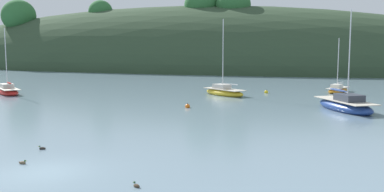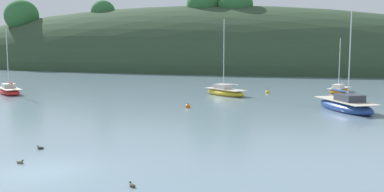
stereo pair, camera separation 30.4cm
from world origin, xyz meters
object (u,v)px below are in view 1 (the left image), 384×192
object	(u,v)px
sailboat_black_sloop	(8,91)
mooring_buoy_outer	(266,92)
duck_lead	(23,163)
sailboat_blue_center	(338,90)
duck_straggler	(42,148)
sailboat_yellow_far	(345,105)
mooring_buoy_inner	(188,106)
sailboat_navy_dinghy	(224,92)
duck_lone_left	(136,186)

from	to	relation	value
sailboat_black_sloop	mooring_buoy_outer	distance (m)	30.03
duck_lead	sailboat_blue_center	bearing A→B (deg)	70.27
sailboat_blue_center	duck_lead	bearing A→B (deg)	-109.73
duck_straggler	sailboat_black_sloop	bearing A→B (deg)	135.18
sailboat_yellow_far	mooring_buoy_inner	distance (m)	13.75
sailboat_black_sloop	duck_straggler	bearing A→B (deg)	-44.82
sailboat_black_sloop	mooring_buoy_inner	size ratio (longest dim) A/B	14.37
sailboat_yellow_far	mooring_buoy_inner	bearing A→B (deg)	-167.85
sailboat_yellow_far	sailboat_black_sloop	size ratio (longest dim) A/B	1.14
sailboat_navy_dinghy	mooring_buoy_outer	world-z (taller)	sailboat_navy_dinghy
sailboat_navy_dinghy	mooring_buoy_outer	bearing A→B (deg)	41.54
mooring_buoy_inner	duck_lone_left	xyz separation A→B (m)	(5.53, -21.51, -0.07)
duck_lone_left	duck_straggler	xyz separation A→B (m)	(-7.64, 4.03, 0.00)
sailboat_black_sloop	duck_lone_left	xyz separation A→B (m)	(28.83, -25.09, -0.31)
sailboat_black_sloop	mooring_buoy_outer	bearing A→B (deg)	21.17
sailboat_navy_dinghy	duck_lone_left	world-z (taller)	sailboat_navy_dinghy
mooring_buoy_inner	sailboat_blue_center	bearing A→B (deg)	55.06
sailboat_blue_center	mooring_buoy_inner	distance (m)	22.09
sailboat_blue_center	sailboat_black_sloop	size ratio (longest dim) A/B	0.85
duck_lone_left	duck_straggler	world-z (taller)	same
mooring_buoy_outer	mooring_buoy_inner	size ratio (longest dim) A/B	1.00
sailboat_yellow_far	duck_lone_left	distance (m)	25.66
sailboat_navy_dinghy	duck_lone_left	size ratio (longest dim) A/B	21.71
sailboat_navy_dinghy	mooring_buoy_inner	world-z (taller)	sailboat_navy_dinghy
sailboat_yellow_far	mooring_buoy_outer	size ratio (longest dim) A/B	16.41
sailboat_blue_center	mooring_buoy_outer	world-z (taller)	sailboat_blue_center
sailboat_blue_center	sailboat_navy_dinghy	bearing A→B (deg)	-148.69
sailboat_navy_dinghy	duck_lead	size ratio (longest dim) A/B	20.52
sailboat_yellow_far	duck_straggler	bearing A→B (deg)	-127.34
sailboat_yellow_far	sailboat_black_sloop	world-z (taller)	sailboat_yellow_far
duck_straggler	duck_lone_left	bearing A→B (deg)	-27.82
mooring_buoy_outer	duck_lead	bearing A→B (deg)	-99.50
mooring_buoy_outer	sailboat_navy_dinghy	bearing A→B (deg)	-138.46
mooring_buoy_inner	duck_straggler	distance (m)	17.61
sailboat_navy_dinghy	duck_lone_left	xyz separation A→B (m)	(4.99, -32.26, -0.31)
sailboat_yellow_far	duck_lead	distance (m)	27.29
sailboat_blue_center	duck_lone_left	bearing A→B (deg)	-100.18
duck_lone_left	duck_straggler	bearing A→B (deg)	152.18
duck_lead	duck_straggler	size ratio (longest dim) A/B	1.01
duck_lone_left	sailboat_navy_dinghy	bearing A→B (deg)	98.79
sailboat_blue_center	duck_straggler	world-z (taller)	sailboat_blue_center
duck_lone_left	mooring_buoy_inner	bearing A→B (deg)	104.42
sailboat_navy_dinghy	sailboat_yellow_far	size ratio (longest dim) A/B	0.99
sailboat_yellow_far	duck_lone_left	world-z (taller)	sailboat_yellow_far
mooring_buoy_inner	duck_lead	world-z (taller)	mooring_buoy_inner
sailboat_black_sloop	mooring_buoy_inner	world-z (taller)	sailboat_black_sloop
duck_lone_left	duck_lead	size ratio (longest dim) A/B	0.95
sailboat_yellow_far	sailboat_black_sloop	xyz separation A→B (m)	(-36.74, 0.69, -0.08)
mooring_buoy_outer	mooring_buoy_inner	distance (m)	15.17
sailboat_navy_dinghy	sailboat_black_sloop	distance (m)	24.90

